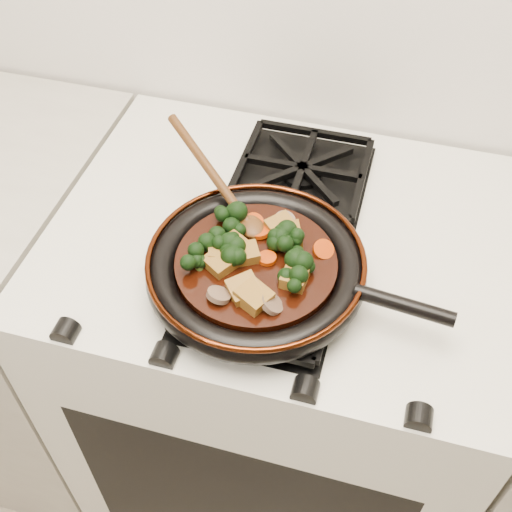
# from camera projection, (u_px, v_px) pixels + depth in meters

# --- Properties ---
(stove) EXTENTS (0.76, 0.60, 0.90)m
(stove) POSITION_uv_depth(u_px,v_px,m) (276.00, 376.00, 1.39)
(stove) COLOR silver
(stove) RESTS_ON ground
(burner_grate_front) EXTENTS (0.23, 0.23, 0.03)m
(burner_grate_front) POSITION_uv_depth(u_px,v_px,m) (260.00, 291.00, 0.95)
(burner_grate_front) COLOR black
(burner_grate_front) RESTS_ON stove
(burner_grate_back) EXTENTS (0.23, 0.23, 0.03)m
(burner_grate_back) POSITION_uv_depth(u_px,v_px,m) (302.00, 172.00, 1.13)
(burner_grate_back) COLOR black
(burner_grate_back) RESTS_ON stove
(skillet) EXTENTS (0.45, 0.33, 0.05)m
(skillet) POSITION_uv_depth(u_px,v_px,m) (257.00, 268.00, 0.94)
(skillet) COLOR black
(skillet) RESTS_ON burner_grate_front
(braising_sauce) EXTENTS (0.24, 0.24, 0.02)m
(braising_sauce) POSITION_uv_depth(u_px,v_px,m) (256.00, 265.00, 0.94)
(braising_sauce) COLOR black
(braising_sauce) RESTS_ON skillet
(tofu_cube_0) EXTENTS (0.06, 0.06, 0.02)m
(tofu_cube_0) POSITION_uv_depth(u_px,v_px,m) (221.00, 262.00, 0.92)
(tofu_cube_0) COLOR brown
(tofu_cube_0) RESTS_ON braising_sauce
(tofu_cube_1) EXTENTS (0.05, 0.05, 0.03)m
(tofu_cube_1) POSITION_uv_depth(u_px,v_px,m) (246.00, 254.00, 0.93)
(tofu_cube_1) COLOR brown
(tofu_cube_1) RESTS_ON braising_sauce
(tofu_cube_2) EXTENTS (0.05, 0.05, 0.03)m
(tofu_cube_2) POSITION_uv_depth(u_px,v_px,m) (222.00, 251.00, 0.94)
(tofu_cube_2) COLOR brown
(tofu_cube_2) RESTS_ON braising_sauce
(tofu_cube_3) EXTENTS (0.06, 0.06, 0.03)m
(tofu_cube_3) POSITION_uv_depth(u_px,v_px,m) (287.00, 236.00, 0.95)
(tofu_cube_3) COLOR brown
(tofu_cube_3) RESTS_ON braising_sauce
(tofu_cube_4) EXTENTS (0.06, 0.06, 0.03)m
(tofu_cube_4) POSITION_uv_depth(u_px,v_px,m) (281.00, 228.00, 0.97)
(tofu_cube_4) COLOR brown
(tofu_cube_4) RESTS_ON braising_sauce
(tofu_cube_5) EXTENTS (0.06, 0.06, 0.03)m
(tofu_cube_5) POSITION_uv_depth(u_px,v_px,m) (244.00, 290.00, 0.89)
(tofu_cube_5) COLOR brown
(tofu_cube_5) RESTS_ON braising_sauce
(tofu_cube_6) EXTENTS (0.04, 0.04, 0.02)m
(tofu_cube_6) POSITION_uv_depth(u_px,v_px,m) (295.00, 278.00, 0.90)
(tofu_cube_6) COLOR brown
(tofu_cube_6) RESTS_ON braising_sauce
(tofu_cube_7) EXTENTS (0.06, 0.06, 0.03)m
(tofu_cube_7) POSITION_uv_depth(u_px,v_px,m) (254.00, 297.00, 0.88)
(tofu_cube_7) COLOR brown
(tofu_cube_7) RESTS_ON braising_sauce
(tofu_cube_8) EXTENTS (0.06, 0.06, 0.02)m
(tofu_cube_8) POSITION_uv_depth(u_px,v_px,m) (233.00, 249.00, 0.94)
(tofu_cube_8) COLOR brown
(tofu_cube_8) RESTS_ON braising_sauce
(broccoli_floret_0) EXTENTS (0.07, 0.07, 0.07)m
(broccoli_floret_0) POSITION_uv_depth(u_px,v_px,m) (230.00, 215.00, 0.98)
(broccoli_floret_0) COLOR black
(broccoli_floret_0) RESTS_ON braising_sauce
(broccoli_floret_1) EXTENTS (0.08, 0.07, 0.06)m
(broccoli_floret_1) POSITION_uv_depth(u_px,v_px,m) (237.00, 254.00, 0.93)
(broccoli_floret_1) COLOR black
(broccoli_floret_1) RESTS_ON braising_sauce
(broccoli_floret_2) EXTENTS (0.08, 0.09, 0.06)m
(broccoli_floret_2) POSITION_uv_depth(u_px,v_px,m) (301.00, 261.00, 0.92)
(broccoli_floret_2) COLOR black
(broccoli_floret_2) RESTS_ON braising_sauce
(broccoli_floret_3) EXTENTS (0.07, 0.07, 0.07)m
(broccoli_floret_3) POSITION_uv_depth(u_px,v_px,m) (279.00, 244.00, 0.94)
(broccoli_floret_3) COLOR black
(broccoli_floret_3) RESTS_ON braising_sauce
(broccoli_floret_4) EXTENTS (0.07, 0.08, 0.07)m
(broccoli_floret_4) POSITION_uv_depth(u_px,v_px,m) (213.00, 239.00, 0.94)
(broccoli_floret_4) COLOR black
(broccoli_floret_4) RESTS_ON braising_sauce
(broccoli_floret_5) EXTENTS (0.09, 0.08, 0.07)m
(broccoli_floret_5) POSITION_uv_depth(u_px,v_px,m) (295.00, 283.00, 0.89)
(broccoli_floret_5) COLOR black
(broccoli_floret_5) RESTS_ON braising_sauce
(broccoli_floret_6) EXTENTS (0.08, 0.08, 0.06)m
(broccoli_floret_6) POSITION_uv_depth(u_px,v_px,m) (235.00, 234.00, 0.95)
(broccoli_floret_6) COLOR black
(broccoli_floret_6) RESTS_ON braising_sauce
(broccoli_floret_7) EXTENTS (0.09, 0.08, 0.06)m
(broccoli_floret_7) POSITION_uv_depth(u_px,v_px,m) (238.00, 258.00, 0.92)
(broccoli_floret_7) COLOR black
(broccoli_floret_7) RESTS_ON braising_sauce
(broccoli_floret_8) EXTENTS (0.08, 0.09, 0.07)m
(broccoli_floret_8) POSITION_uv_depth(u_px,v_px,m) (290.00, 243.00, 0.94)
(broccoli_floret_8) COLOR black
(broccoli_floret_8) RESTS_ON braising_sauce
(broccoli_floret_9) EXTENTS (0.07, 0.07, 0.06)m
(broccoli_floret_9) POSITION_uv_depth(u_px,v_px,m) (199.00, 263.00, 0.92)
(broccoli_floret_9) COLOR black
(broccoli_floret_9) RESTS_ON braising_sauce
(carrot_coin_0) EXTENTS (0.03, 0.03, 0.01)m
(carrot_coin_0) POSITION_uv_depth(u_px,v_px,m) (267.00, 258.00, 0.93)
(carrot_coin_0) COLOR #B03104
(carrot_coin_0) RESTS_ON braising_sauce
(carrot_coin_1) EXTENTS (0.03, 0.03, 0.01)m
(carrot_coin_1) POSITION_uv_depth(u_px,v_px,m) (261.00, 232.00, 0.96)
(carrot_coin_1) COLOR #B03104
(carrot_coin_1) RESTS_ON braising_sauce
(carrot_coin_2) EXTENTS (0.04, 0.03, 0.03)m
(carrot_coin_2) POSITION_uv_depth(u_px,v_px,m) (323.00, 250.00, 0.94)
(carrot_coin_2) COLOR #B03104
(carrot_coin_2) RESTS_ON braising_sauce
(carrot_coin_3) EXTENTS (0.03, 0.03, 0.01)m
(carrot_coin_3) POSITION_uv_depth(u_px,v_px,m) (234.00, 231.00, 0.97)
(carrot_coin_3) COLOR #B03104
(carrot_coin_3) RESTS_ON braising_sauce
(carrot_coin_4) EXTENTS (0.03, 0.03, 0.02)m
(carrot_coin_4) POSITION_uv_depth(u_px,v_px,m) (254.00, 221.00, 0.98)
(carrot_coin_4) COLOR #B03104
(carrot_coin_4) RESTS_ON braising_sauce
(mushroom_slice_0) EXTENTS (0.05, 0.05, 0.02)m
(mushroom_slice_0) POSITION_uv_depth(u_px,v_px,m) (219.00, 295.00, 0.88)
(mushroom_slice_0) COLOR brown
(mushroom_slice_0) RESTS_ON braising_sauce
(mushroom_slice_1) EXTENTS (0.05, 0.05, 0.02)m
(mushroom_slice_1) POSITION_uv_depth(u_px,v_px,m) (284.00, 221.00, 0.98)
(mushroom_slice_1) COLOR brown
(mushroom_slice_1) RESTS_ON braising_sauce
(mushroom_slice_2) EXTENTS (0.04, 0.04, 0.03)m
(mushroom_slice_2) POSITION_uv_depth(u_px,v_px,m) (271.00, 304.00, 0.87)
(mushroom_slice_2) COLOR brown
(mushroom_slice_2) RESTS_ON braising_sauce
(wooden_spoon) EXTENTS (0.13, 0.11, 0.23)m
(wooden_spoon) POSITION_uv_depth(u_px,v_px,m) (227.00, 194.00, 0.99)
(wooden_spoon) COLOR #48280F
(wooden_spoon) RESTS_ON braising_sauce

